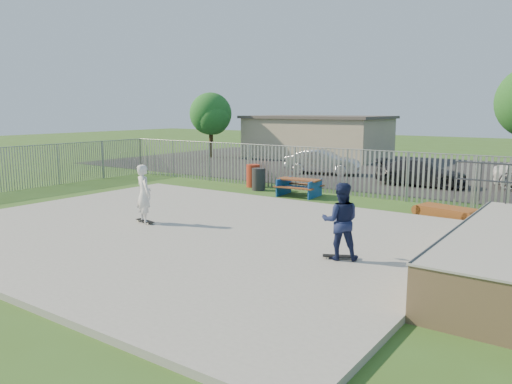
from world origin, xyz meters
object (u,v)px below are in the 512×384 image
Objects in this scene: funbox at (447,212)px; tree_left at (211,114)px; trash_bin_red at (253,176)px; car_dark at (421,173)px; skater_navy at (341,221)px; skater_white at (144,194)px; car_silver at (323,162)px; trash_bin_grey at (259,179)px; picnic_table at (299,187)px.

tree_left reaches higher than funbox.
trash_bin_red is 0.22× the size of tree_left.
tree_left reaches higher than car_dark.
skater_navy is 6.71m from skater_white.
car_silver reaches higher than car_dark.
trash_bin_grey reaches higher than funbox.
skater_navy is (8.76, -8.70, 0.53)m from trash_bin_red.
trash_bin_red is 12.36m from skater_navy.
trash_bin_red is 1.04m from trash_bin_grey.
skater_white is (-7.38, -7.02, 0.89)m from funbox.
car_dark is at bearing -115.67° from car_silver.
car_dark reaches higher than funbox.
skater_navy is (2.27, -13.62, 0.42)m from car_dark.
skater_navy reaches higher than car_silver.
picnic_table is 6.37m from funbox.
car_dark is 14.37m from skater_white.
tree_left is 23.20m from skater_white.
car_dark is 2.36× the size of skater_navy.
skater_navy is at bearing -45.18° from trash_bin_grey.
skater_white is at bearing -124.50° from funbox.
car_dark is (5.98, -1.19, -0.05)m from car_silver.
picnic_table is 1.03× the size of skater_navy.
car_dark is at bearing -87.81° from skater_white.
skater_white reaches higher than picnic_table.
car_dark is at bearing -108.11° from skater_navy.
trash_bin_grey is 16.40m from tree_left.
funbox is 0.40× the size of tree_left.
tree_left is 2.69× the size of skater_navy.
trash_bin_red is 0.26× the size of car_silver.
trash_bin_grey is 0.23× the size of car_dark.
car_silver is at bearing 76.04° from car_dark.
car_silver is (0.52, 6.11, 0.17)m from trash_bin_red.
trash_bin_red is at bearing 139.43° from trash_bin_grey.
tree_left is (-11.74, 4.03, 2.62)m from car_silver.
trash_bin_grey is 0.24× the size of car_silver.
car_dark reaches higher than trash_bin_red.
skater_white is (-6.71, -0.05, 0.00)m from skater_navy.
trash_bin_red is (-9.43, 1.72, 0.36)m from funbox.
picnic_table is 7.89m from skater_white.
tree_left is (-12.01, 10.81, 2.82)m from trash_bin_grey.
trash_bin_red is 6.13m from car_silver.
funbox is at bearing -123.04° from skater_navy.
car_dark is at bearing 55.01° from picnic_table.
car_silver is 14.94m from skater_white.
tree_left is 2.69× the size of skater_white.
skater_white is at bearing 159.30° from car_dark.
picnic_table is at bearing -77.48° from skater_white.
funbox is 7.27m from car_dark.
trash_bin_red is at bearing 124.41° from car_dark.
tree_left is at bearing 70.88° from car_dark.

